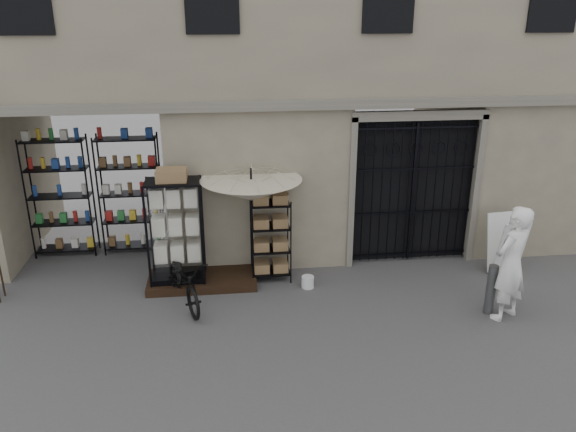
{
  "coord_description": "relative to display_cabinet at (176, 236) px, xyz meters",
  "views": [
    {
      "loc": [
        -1.9,
        -8.0,
        4.9
      ],
      "look_at": [
        -0.8,
        1.4,
        1.35
      ],
      "focal_mm": 35.0,
      "sensor_mm": 36.0,
      "label": 1
    }
  ],
  "objects": [
    {
      "name": "white_bucket",
      "position": [
        2.36,
        -0.34,
        -0.89
      ],
      "size": [
        0.29,
        0.29,
        0.22
      ],
      "primitive_type": "cylinder",
      "rotation": [
        0.0,
        0.0,
        -0.31
      ],
      "color": "silver",
      "rests_on": "ground"
    },
    {
      "name": "shopkeeper",
      "position": [
        5.47,
        -1.76,
        -1.0
      ],
      "size": [
        1.63,
        2.06,
        0.47
      ],
      "primitive_type": "imported",
      "rotation": [
        0.0,
        0.0,
        3.68
      ],
      "color": "white",
      "rests_on": "ground"
    },
    {
      "name": "iron_gate",
      "position": [
        4.57,
        0.75,
        0.5
      ],
      "size": [
        2.5,
        0.21,
        3.0
      ],
      "color": "black",
      "rests_on": "ground"
    },
    {
      "name": "step_platform",
      "position": [
        0.42,
        0.02,
        -0.93
      ],
      "size": [
        2.0,
        0.9,
        0.15
      ],
      "primitive_type": "cube",
      "color": "black",
      "rests_on": "ground"
    },
    {
      "name": "main_building",
      "position": [
        2.82,
        2.47,
        3.5
      ],
      "size": [
        14.0,
        4.0,
        9.0
      ],
      "primitive_type": "cube",
      "color": "gray",
      "rests_on": "ground"
    },
    {
      "name": "easel_sign",
      "position": [
        6.21,
        -0.22,
        -0.41
      ],
      "size": [
        0.61,
        0.68,
        1.15
      ],
      "rotation": [
        0.0,
        0.0,
        0.1
      ],
      "color": "silver",
      "rests_on": "ground"
    },
    {
      "name": "ground",
      "position": [
        2.82,
        -1.53,
        -1.0
      ],
      "size": [
        80.0,
        80.0,
        0.0
      ],
      "primitive_type": "plane",
      "color": "#27272A",
      "rests_on": "ground"
    },
    {
      "name": "shop_recess",
      "position": [
        -1.68,
        1.27,
        0.5
      ],
      "size": [
        3.0,
        1.7,
        3.0
      ],
      "primitive_type": "cube",
      "color": "black",
      "rests_on": "ground"
    },
    {
      "name": "display_cabinet",
      "position": [
        0.0,
        0.0,
        0.0
      ],
      "size": [
        1.05,
        0.78,
        2.05
      ],
      "rotation": [
        0.0,
        0.0,
        0.22
      ],
      "color": "black",
      "rests_on": "step_platform"
    },
    {
      "name": "market_umbrella",
      "position": [
        1.38,
        0.15,
        0.89
      ],
      "size": [
        2.13,
        2.15,
        2.63
      ],
      "rotation": [
        0.0,
        0.0,
        -0.42
      ],
      "color": "black",
      "rests_on": "ground"
    },
    {
      "name": "wire_rack",
      "position": [
        1.72,
        0.13,
        -0.21
      ],
      "size": [
        0.72,
        0.52,
        1.62
      ],
      "rotation": [
        0.0,
        0.0,
        -0.03
      ],
      "color": "black",
      "rests_on": "ground"
    },
    {
      "name": "shop_shelving",
      "position": [
        -1.73,
        1.77,
        0.25
      ],
      "size": [
        2.7,
        0.5,
        2.5
      ],
      "primitive_type": "cube",
      "color": "black",
      "rests_on": "ground"
    },
    {
      "name": "bicycle",
      "position": [
        0.14,
        -0.68,
        -1.0
      ],
      "size": [
        0.87,
        1.05,
        1.72
      ],
      "primitive_type": "imported",
      "rotation": [
        0.0,
        0.0,
        0.35
      ],
      "color": "black",
      "rests_on": "ground"
    },
    {
      "name": "steel_bollard",
      "position": [
        5.28,
        -1.61,
        -0.56
      ],
      "size": [
        0.19,
        0.19,
        0.88
      ],
      "primitive_type": "cylinder",
      "rotation": [
        0.0,
        0.0,
        0.22
      ],
      "color": "#5F6062",
      "rests_on": "ground"
    }
  ]
}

